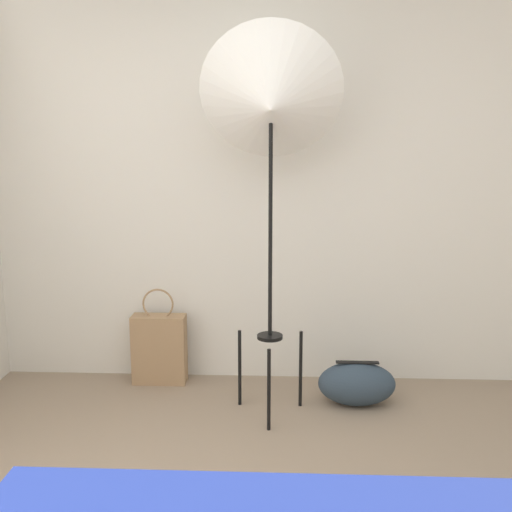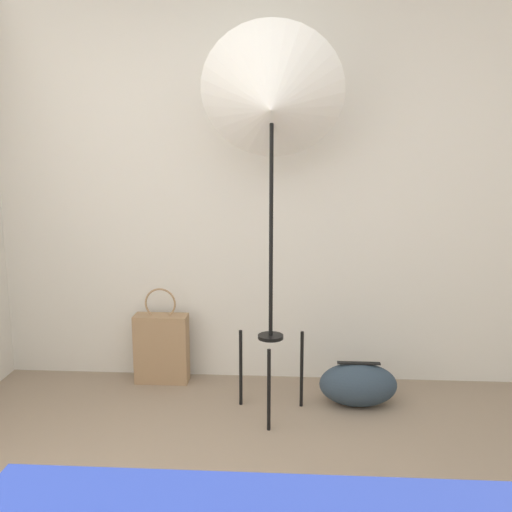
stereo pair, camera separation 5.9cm
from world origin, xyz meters
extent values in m
cube|color=silver|center=(0.00, 2.27, 1.30)|extent=(8.00, 0.05, 2.60)
cylinder|color=black|center=(0.16, 1.49, 0.23)|extent=(0.02, 0.02, 0.46)
cylinder|color=black|center=(-0.02, 1.80, 0.23)|extent=(0.02, 0.02, 0.46)
cylinder|color=black|center=(0.34, 1.80, 0.23)|extent=(0.02, 0.02, 0.46)
cylinder|color=black|center=(0.16, 1.70, 0.46)|extent=(0.14, 0.14, 0.02)
cylinder|color=black|center=(0.16, 1.70, 1.10)|extent=(0.02, 0.02, 1.29)
cone|color=white|center=(0.16, 1.70, 1.75)|extent=(0.78, 0.56, 0.80)
cube|color=#9E7A56|center=(-0.56, 2.11, 0.22)|extent=(0.34, 0.14, 0.45)
torus|color=#9E7A56|center=(-0.56, 2.11, 0.53)|extent=(0.20, 0.01, 0.20)
ellipsoid|color=#2D3D4C|center=(0.67, 1.83, 0.13)|extent=(0.46, 0.26, 0.26)
cube|color=black|center=(0.67, 1.83, 0.26)|extent=(0.25, 0.04, 0.01)
camera|label=1|loc=(0.22, -1.52, 1.55)|focal=42.00mm
camera|label=2|loc=(0.28, -1.52, 1.55)|focal=42.00mm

